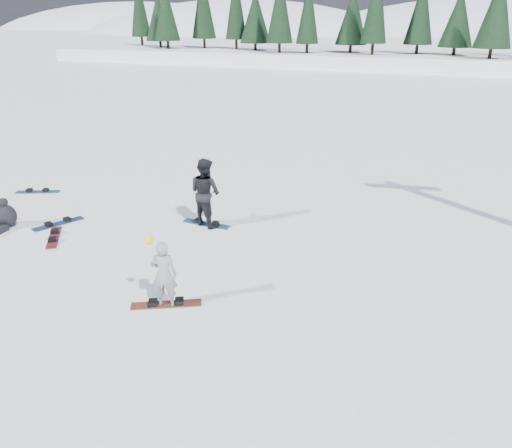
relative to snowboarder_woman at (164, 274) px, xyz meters
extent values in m
plane|color=white|center=(-1.83, 1.29, -0.76)|extent=(420.00, 420.00, 0.00)
cube|color=white|center=(-1.83, 56.29, -1.76)|extent=(90.00, 14.00, 5.00)
ellipsoid|color=white|center=(-71.83, 171.29, -14.38)|extent=(143.00, 110.00, 49.50)
ellipsoid|color=white|center=(18.17, 201.29, -15.39)|extent=(182.00, 140.00, 53.20)
ellipsoid|color=white|center=(-141.83, 211.29, -15.06)|extent=(169.00, 130.00, 52.00)
cone|color=black|center=(-39.83, 56.29, 4.49)|extent=(3.20, 3.20, 7.50)
cone|color=black|center=(-35.83, 56.29, 4.49)|extent=(3.20, 3.20, 7.50)
cone|color=black|center=(-31.83, 56.29, 4.49)|extent=(3.20, 3.20, 7.50)
cone|color=black|center=(-27.83, 56.29, 4.49)|extent=(3.20, 3.20, 7.50)
cone|color=black|center=(-23.83, 56.29, 4.49)|extent=(3.20, 3.20, 7.50)
cone|color=black|center=(-19.83, 56.29, 4.49)|extent=(3.20, 3.20, 7.50)
cone|color=black|center=(-15.83, 56.29, 4.49)|extent=(3.20, 3.20, 7.50)
cone|color=black|center=(-11.83, 56.29, 4.49)|extent=(3.20, 3.20, 7.50)
cone|color=black|center=(-7.83, 56.29, 4.49)|extent=(3.20, 3.20, 7.50)
cone|color=black|center=(-3.83, 56.29, 4.49)|extent=(3.20, 3.20, 7.50)
cone|color=black|center=(0.17, 56.29, 4.49)|extent=(3.20, 3.20, 7.50)
cone|color=black|center=(4.17, 56.29, 4.49)|extent=(3.20, 3.20, 7.50)
cone|color=black|center=(8.17, 56.29, 4.49)|extent=(3.20, 3.20, 7.50)
imported|color=#A1A0A6|center=(0.00, 0.00, -0.02)|extent=(0.63, 0.51, 1.49)
sphere|color=#FAEF0D|center=(-0.20, -0.12, 0.78)|extent=(0.18, 0.18, 0.18)
imported|color=black|center=(-1.21, 4.32, 0.24)|extent=(1.18, 1.04, 2.01)
ellipsoid|color=black|center=(-6.55, 2.03, -0.41)|extent=(0.70, 0.62, 0.67)
sphere|color=black|center=(-6.55, 2.03, 0.00)|extent=(0.26, 0.26, 0.26)
cube|color=brown|center=(0.00, 0.00, -0.75)|extent=(1.46, 0.94, 0.03)
cube|color=#1C5E9F|center=(-1.21, 4.32, -0.75)|extent=(1.51, 0.34, 0.03)
cube|color=navy|center=(-5.31, 2.72, -0.75)|extent=(0.89, 1.48, 0.03)
cube|color=#17647F|center=(-8.02, 4.75, -0.75)|extent=(1.48, 0.88, 0.03)
cube|color=maroon|center=(-4.72, 1.88, -0.75)|extent=(1.11, 1.38, 0.03)
camera|label=1|loc=(5.15, -7.82, 4.97)|focal=35.00mm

